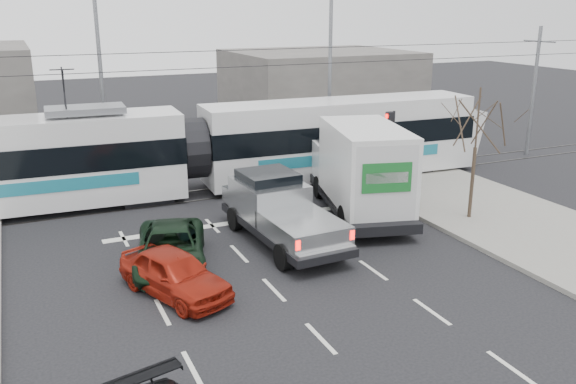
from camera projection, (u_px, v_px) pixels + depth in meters
name	position (u px, v px, depth m)	size (l,w,h in m)	color
ground	(325.00, 280.00, 18.53)	(120.00, 120.00, 0.00)	black
sidewalk_right	(546.00, 234.00, 22.04)	(6.00, 60.00, 0.15)	gray
rails	(222.00, 192.00, 27.25)	(60.00, 1.60, 0.03)	#33302D
building_right	(319.00, 87.00, 43.45)	(12.00, 10.00, 5.00)	slate
bare_tree	(477.00, 124.00, 22.59)	(2.40, 2.40, 5.00)	#47382B
traffic_signal	(390.00, 135.00, 25.94)	(0.44, 0.44, 3.60)	black
street_lamp_near	(327.00, 63.00, 32.13)	(2.38, 0.25, 9.00)	slate
street_lamp_far	(96.00, 69.00, 29.36)	(2.38, 0.25, 9.00)	slate
catenary	(219.00, 106.00, 26.13)	(60.00, 0.20, 7.00)	black
tram	(191.00, 150.00, 26.51)	(27.63, 4.06, 5.62)	silver
silver_pickup	(278.00, 209.00, 21.41)	(2.52, 6.45, 2.31)	black
box_truck	(361.00, 170.00, 23.89)	(4.28, 7.73, 3.67)	black
navy_pickup	(361.00, 170.00, 26.80)	(2.92, 5.55, 2.22)	black
green_car	(171.00, 248.00, 19.25)	(2.14, 4.64, 1.29)	black
red_car	(175.00, 273.00, 17.38)	(1.57, 3.91, 1.33)	#9A1C0E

